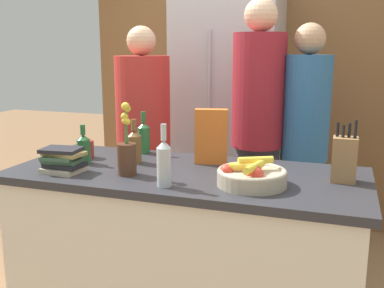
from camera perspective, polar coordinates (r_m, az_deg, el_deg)
kitchen_island at (r=2.40m, az=-0.75°, el=-13.82°), size 1.76×0.76×0.90m
back_wall_wood at (r=3.93m, az=8.30°, el=9.11°), size 2.96×0.12×2.60m
refrigerator at (r=3.65m, az=4.52°, el=4.03°), size 0.80×0.62×1.97m
fruit_bowl at (r=2.02m, az=7.53°, el=-3.97°), size 0.31×0.31×0.12m
knife_block at (r=2.16m, az=18.78°, el=-1.80°), size 0.11×0.09×0.29m
flower_vase at (r=2.18m, az=-8.28°, el=-1.11°), size 0.09×0.09×0.35m
cereal_box at (r=2.36m, az=2.45°, el=0.95°), size 0.18×0.09×0.29m
coffee_mug at (r=2.57m, az=-13.30°, el=-0.63°), size 0.08×0.12×0.10m
book_stack at (r=2.30m, az=-16.06°, el=-1.99°), size 0.22×0.17×0.12m
bottle_oil at (r=2.62m, az=-6.14°, el=0.92°), size 0.07×0.07×0.24m
bottle_vinegar at (r=1.98m, az=-3.58°, el=-2.30°), size 0.07×0.07×0.28m
bottle_wine at (r=2.41m, az=-7.33°, el=-0.21°), size 0.08×0.08×0.23m
bottle_water at (r=2.44m, az=-13.60°, el=-0.52°), size 0.07×0.07×0.21m
person_at_sink at (r=3.04m, az=-6.18°, el=1.01°), size 0.36×0.36×1.64m
person_in_blue at (r=2.94m, az=8.34°, el=2.65°), size 0.34×0.34×1.80m
person_in_red_tee at (r=2.96m, az=14.13°, el=0.80°), size 0.30×0.30×1.65m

